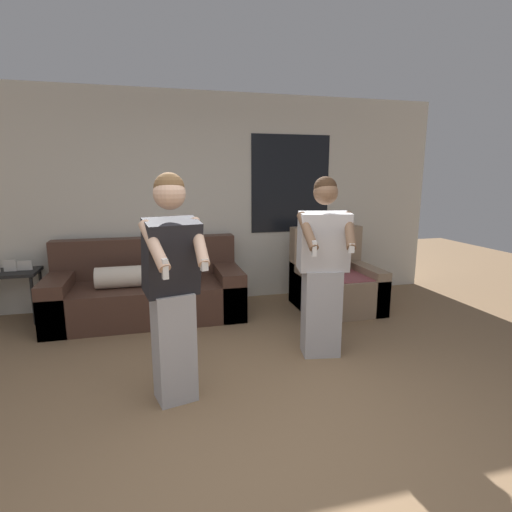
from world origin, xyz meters
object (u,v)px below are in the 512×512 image
armchair (335,283)px  person_left (173,288)px  couch (148,291)px  person_right (323,268)px  side_table (11,278)px

armchair → person_left: 2.74m
person_left → couch: bearing=96.3°
couch → person_right: person_right is taller
armchair → person_left: bearing=-141.1°
person_right → person_left: bearing=-161.3°
side_table → person_right: 3.53m
couch → armchair: bearing=-6.3°
side_table → person_right: bearing=-28.9°
couch → person_right: (1.58, -1.48, 0.52)m
person_left → armchair: bearing=38.9°
side_table → person_right: size_ratio=0.45×
couch → side_table: couch is taller
armchair → person_left: person_left is taller
couch → person_left: 2.03m
side_table → person_left: (1.71, -2.16, 0.36)m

